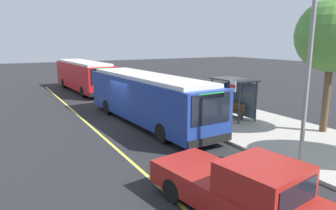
% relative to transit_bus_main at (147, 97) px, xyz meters
% --- Properties ---
extents(ground_plane, '(120.00, 120.00, 0.00)m').
position_rel_transit_bus_main_xyz_m(ground_plane, '(-1.15, -1.01, -1.62)').
color(ground_plane, '#232326').
extents(sidewalk_curb, '(44.00, 6.40, 0.15)m').
position_rel_transit_bus_main_xyz_m(sidewalk_curb, '(-1.15, 4.99, -1.54)').
color(sidewalk_curb, '#A8A399').
rests_on(sidewalk_curb, ground_plane).
extents(lane_stripe_center, '(36.00, 0.14, 0.01)m').
position_rel_transit_bus_main_xyz_m(lane_stripe_center, '(-1.15, -3.21, -1.61)').
color(lane_stripe_center, '#E0D64C').
rests_on(lane_stripe_center, ground_plane).
extents(transit_bus_main, '(11.91, 3.27, 2.95)m').
position_rel_transit_bus_main_xyz_m(transit_bus_main, '(0.00, 0.00, 0.00)').
color(transit_bus_main, navy).
rests_on(transit_bus_main, ground_plane).
extents(transit_bus_second, '(11.07, 3.20, 2.95)m').
position_rel_transit_bus_main_xyz_m(transit_bus_second, '(-14.17, -0.25, -0.00)').
color(transit_bus_second, red).
rests_on(transit_bus_second, ground_plane).
extents(pickup_truck, '(5.65, 2.81, 1.85)m').
position_rel_transit_bus_main_xyz_m(pickup_truck, '(10.54, -2.14, -0.76)').
color(pickup_truck, maroon).
rests_on(pickup_truck, ground_plane).
extents(bus_shelter, '(2.90, 1.60, 2.48)m').
position_rel_transit_bus_main_xyz_m(bus_shelter, '(1.75, 5.13, 0.30)').
color(bus_shelter, '#333338').
rests_on(bus_shelter, sidewalk_curb).
extents(waiting_bench, '(1.60, 0.48, 0.95)m').
position_rel_transit_bus_main_xyz_m(waiting_bench, '(1.87, 5.12, -0.98)').
color(waiting_bench, brown).
rests_on(waiting_bench, sidewalk_curb).
extents(route_sign_post, '(0.44, 0.08, 2.80)m').
position_rel_transit_bus_main_xyz_m(route_sign_post, '(4.47, 2.73, 0.34)').
color(route_sign_post, '#333338').
rests_on(route_sign_post, sidewalk_curb).
extents(pedestrian_commuter, '(0.24, 0.40, 1.69)m').
position_rel_transit_bus_main_xyz_m(pedestrian_commuter, '(0.05, 2.63, -0.50)').
color(pedestrian_commuter, '#282D47').
rests_on(pedestrian_commuter, sidewalk_curb).
extents(street_tree_upstreet, '(3.70, 3.70, 6.87)m').
position_rel_transit_bus_main_xyz_m(street_tree_upstreet, '(6.53, 7.31, 3.53)').
color(street_tree_upstreet, brown).
rests_on(street_tree_upstreet, sidewalk_curb).
extents(utility_pole, '(0.16, 0.16, 6.40)m').
position_rel_transit_bus_main_xyz_m(utility_pole, '(8.90, 2.48, 1.73)').
color(utility_pole, gray).
rests_on(utility_pole, sidewalk_curb).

